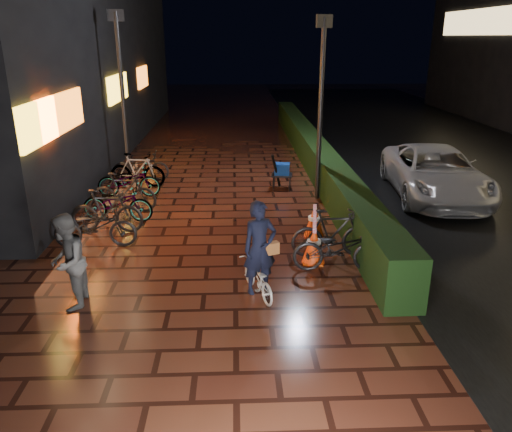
{
  "coord_description": "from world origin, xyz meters",
  "views": [
    {
      "loc": [
        0.58,
        -8.95,
        4.28
      ],
      "look_at": [
        0.96,
        -0.14,
        1.1
      ],
      "focal_mm": 35.0,
      "sensor_mm": 36.0,
      "label": 1
    }
  ],
  "objects_px": {
    "cyclist": "(259,262)",
    "traffic_barrier": "(314,232)",
    "bystander_person": "(67,262)",
    "cart_assembly": "(281,170)",
    "van": "(435,173)"
  },
  "relations": [
    {
      "from": "cyclist",
      "to": "cart_assembly",
      "type": "xyz_separation_m",
      "value": [
        0.98,
        6.45,
        -0.07
      ]
    },
    {
      "from": "van",
      "to": "cart_assembly",
      "type": "xyz_separation_m",
      "value": [
        -4.24,
        0.88,
        -0.12
      ]
    },
    {
      "from": "traffic_barrier",
      "to": "cart_assembly",
      "type": "height_order",
      "value": "cart_assembly"
    },
    {
      "from": "bystander_person",
      "to": "traffic_barrier",
      "type": "distance_m",
      "value": 4.97
    },
    {
      "from": "cyclist",
      "to": "traffic_barrier",
      "type": "height_order",
      "value": "cyclist"
    },
    {
      "from": "van",
      "to": "cyclist",
      "type": "xyz_separation_m",
      "value": [
        -5.21,
        -5.57,
        -0.04
      ]
    },
    {
      "from": "bystander_person",
      "to": "cart_assembly",
      "type": "xyz_separation_m",
      "value": [
        4.12,
        6.66,
        -0.24
      ]
    },
    {
      "from": "bystander_person",
      "to": "cart_assembly",
      "type": "distance_m",
      "value": 7.84
    },
    {
      "from": "bystander_person",
      "to": "cyclist",
      "type": "bearing_deg",
      "value": 91.79
    },
    {
      "from": "van",
      "to": "traffic_barrier",
      "type": "distance_m",
      "value": 5.31
    },
    {
      "from": "bystander_person",
      "to": "cart_assembly",
      "type": "height_order",
      "value": "bystander_person"
    },
    {
      "from": "cart_assembly",
      "to": "bystander_person",
      "type": "bearing_deg",
      "value": -121.76
    },
    {
      "from": "bystander_person",
      "to": "traffic_barrier",
      "type": "relative_size",
      "value": 0.89
    },
    {
      "from": "bystander_person",
      "to": "cyclist",
      "type": "xyz_separation_m",
      "value": [
        3.15,
        0.21,
        -0.16
      ]
    },
    {
      "from": "traffic_barrier",
      "to": "cyclist",
      "type": "bearing_deg",
      "value": -122.13
    }
  ]
}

